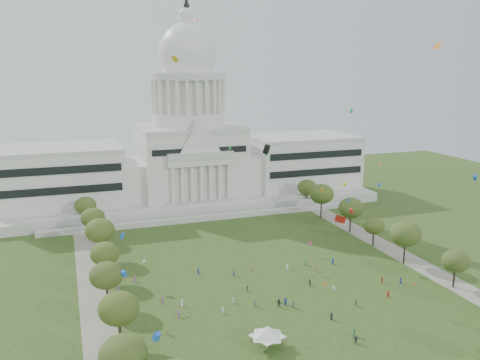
# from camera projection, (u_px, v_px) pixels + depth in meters

# --- Properties ---
(ground) EXTENTS (400.00, 400.00, 0.00)m
(ground) POSITION_uv_depth(u_px,v_px,m) (299.00, 310.00, 127.08)
(ground) COLOR #33491B
(ground) RESTS_ON ground
(capitol) EXTENTS (160.00, 64.50, 91.30)m
(capitol) POSITION_uv_depth(u_px,v_px,m) (190.00, 153.00, 227.15)
(capitol) COLOR beige
(capitol) RESTS_ON ground
(path_left) EXTENTS (8.00, 160.00, 0.04)m
(path_left) POSITION_uv_depth(u_px,v_px,m) (93.00, 288.00, 139.39)
(path_left) COLOR gray
(path_left) RESTS_ON ground
(path_right) EXTENTS (8.00, 160.00, 0.04)m
(path_right) POSITION_uv_depth(u_px,v_px,m) (390.00, 249.00, 170.14)
(path_right) COLOR gray
(path_right) RESTS_ON ground
(row_tree_l_0) EXTENTS (8.85, 8.85, 12.59)m
(row_tree_l_0) POSITION_uv_depth(u_px,v_px,m) (123.00, 355.00, 90.67)
(row_tree_l_0) COLOR black
(row_tree_l_0) RESTS_ON ground
(row_tree_l_1) EXTENTS (8.86, 8.86, 12.59)m
(row_tree_l_1) POSITION_uv_depth(u_px,v_px,m) (119.00, 308.00, 108.32)
(row_tree_l_1) COLOR black
(row_tree_l_1) RESTS_ON ground
(row_tree_r_1) EXTENTS (7.58, 7.58, 10.78)m
(row_tree_r_1) POSITION_uv_depth(u_px,v_px,m) (456.00, 261.00, 138.63)
(row_tree_r_1) COLOR black
(row_tree_r_1) RESTS_ON ground
(row_tree_l_2) EXTENTS (8.42, 8.42, 11.97)m
(row_tree_l_2) POSITION_uv_depth(u_px,v_px,m) (106.00, 275.00, 126.81)
(row_tree_l_2) COLOR black
(row_tree_l_2) RESTS_ON ground
(row_tree_r_2) EXTENTS (9.55, 9.55, 13.58)m
(row_tree_r_2) POSITION_uv_depth(u_px,v_px,m) (406.00, 234.00, 155.25)
(row_tree_r_2) COLOR black
(row_tree_r_2) RESTS_ON ground
(row_tree_l_3) EXTENTS (8.12, 8.12, 11.55)m
(row_tree_l_3) POSITION_uv_depth(u_px,v_px,m) (105.00, 254.00, 142.51)
(row_tree_l_3) COLOR black
(row_tree_l_3) RESTS_ON ground
(row_tree_r_3) EXTENTS (7.01, 7.01, 9.98)m
(row_tree_r_3) POSITION_uv_depth(u_px,v_px,m) (374.00, 226.00, 171.61)
(row_tree_r_3) COLOR black
(row_tree_r_3) RESTS_ON ground
(row_tree_l_4) EXTENTS (9.29, 9.29, 13.21)m
(row_tree_l_4) POSITION_uv_depth(u_px,v_px,m) (100.00, 230.00, 159.34)
(row_tree_l_4) COLOR black
(row_tree_l_4) RESTS_ON ground
(row_tree_r_4) EXTENTS (9.19, 9.19, 13.06)m
(row_tree_r_4) POSITION_uv_depth(u_px,v_px,m) (351.00, 208.00, 185.61)
(row_tree_r_4) COLOR black
(row_tree_r_4) RESTS_ON ground
(row_tree_l_5) EXTENTS (8.33, 8.33, 11.85)m
(row_tree_l_5) POSITION_uv_depth(u_px,v_px,m) (93.00, 218.00, 176.34)
(row_tree_l_5) COLOR black
(row_tree_l_5) RESTS_ON ground
(row_tree_r_5) EXTENTS (9.82, 9.82, 13.96)m
(row_tree_r_5) POSITION_uv_depth(u_px,v_px,m) (322.00, 194.00, 203.67)
(row_tree_r_5) COLOR black
(row_tree_r_5) RESTS_ON ground
(row_tree_l_6) EXTENTS (8.19, 8.19, 11.64)m
(row_tree_l_6) POSITION_uv_depth(u_px,v_px,m) (85.00, 206.00, 192.57)
(row_tree_l_6) COLOR black
(row_tree_l_6) RESTS_ON ground
(row_tree_r_6) EXTENTS (8.42, 8.42, 11.97)m
(row_tree_r_6) POSITION_uv_depth(u_px,v_px,m) (307.00, 187.00, 221.32)
(row_tree_r_6) COLOR black
(row_tree_r_6) RESTS_ON ground
(event_tent) EXTENTS (10.64, 10.64, 4.59)m
(event_tent) POSITION_uv_depth(u_px,v_px,m) (267.00, 332.00, 109.35)
(event_tent) COLOR #4C4C4C
(event_tent) RESTS_ON ground
(person_0) EXTENTS (1.02, 0.95, 1.75)m
(person_0) POSITION_uv_depth(u_px,v_px,m) (401.00, 280.00, 142.64)
(person_0) COLOR navy
(person_0) RESTS_ON ground
(person_2) EXTENTS (0.97, 0.92, 1.71)m
(person_2) POSITION_uv_depth(u_px,v_px,m) (382.00, 280.00, 142.79)
(person_2) COLOR #B21E1E
(person_2) RESTS_ON ground
(person_3) EXTENTS (1.23, 1.27, 1.81)m
(person_3) POSITION_uv_depth(u_px,v_px,m) (334.00, 289.00, 137.11)
(person_3) COLOR silver
(person_3) RESTS_ON ground
(person_4) EXTENTS (0.60, 1.05, 1.77)m
(person_4) POSITION_uv_depth(u_px,v_px,m) (310.00, 283.00, 140.67)
(person_4) COLOR #26262B
(person_4) RESTS_ON ground
(person_5) EXTENTS (1.72, 1.94, 2.02)m
(person_5) POSITION_uv_depth(u_px,v_px,m) (279.00, 303.00, 128.44)
(person_5) COLOR #26262B
(person_5) RESTS_ON ground
(person_6) EXTENTS (0.67, 0.96, 1.86)m
(person_6) POSITION_uv_depth(u_px,v_px,m) (354.00, 332.00, 114.27)
(person_6) COLOR #33723F
(person_6) RESTS_ON ground
(person_7) EXTENTS (0.70, 0.70, 1.57)m
(person_7) POSITION_uv_depth(u_px,v_px,m) (262.00, 330.00, 115.45)
(person_7) COLOR silver
(person_7) RESTS_ON ground
(person_8) EXTENTS (0.93, 0.82, 1.63)m
(person_8) POSITION_uv_depth(u_px,v_px,m) (247.00, 288.00, 137.60)
(person_8) COLOR #4C4C51
(person_8) RESTS_ON ground
(person_9) EXTENTS (0.77, 1.15, 1.63)m
(person_9) POSITION_uv_depth(u_px,v_px,m) (356.00, 303.00, 129.00)
(person_9) COLOR #26262B
(person_9) RESTS_ON ground
(person_10) EXTENTS (0.66, 0.98, 1.55)m
(person_10) POSITION_uv_depth(u_px,v_px,m) (310.00, 281.00, 142.61)
(person_10) COLOR #994C8C
(person_10) RESTS_ON ground
(person_11) EXTENTS (1.88, 1.06, 1.91)m
(person_11) POSITION_uv_depth(u_px,v_px,m) (356.00, 339.00, 111.25)
(person_11) COLOR #4C4C51
(person_11) RESTS_ON ground
(distant_crowd) EXTENTS (68.00, 38.54, 1.95)m
(distant_crowd) POSITION_uv_depth(u_px,v_px,m) (239.00, 290.00, 136.41)
(distant_crowd) COLOR olive
(distant_crowd) RESTS_ON ground
(kite_swarm) EXTENTS (91.96, 100.35, 67.23)m
(kite_swarm) POSITION_uv_depth(u_px,v_px,m) (289.00, 190.00, 125.99)
(kite_swarm) COLOR orange
(kite_swarm) RESTS_ON ground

